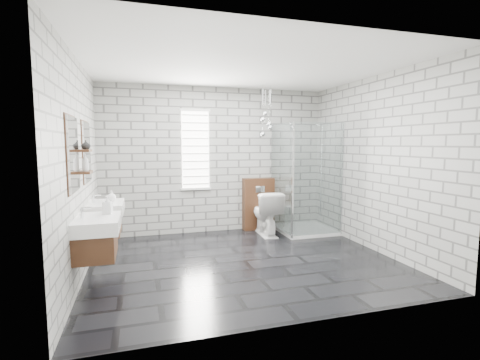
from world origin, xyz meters
name	(u,v)px	position (x,y,z in m)	size (l,w,h in m)	color
floor	(244,262)	(0.00, 0.00, -0.01)	(4.20, 3.60, 0.02)	black
ceiling	(245,65)	(0.00, 0.00, 2.71)	(4.20, 3.60, 0.02)	white
wall_back	(216,160)	(0.00, 1.81, 1.35)	(4.20, 0.02, 2.70)	#A6A6A1
wall_front	(304,179)	(0.00, -1.81, 1.35)	(4.20, 0.02, 2.70)	#A6A6A1
wall_left	(79,170)	(-2.11, 0.00, 1.35)	(0.02, 3.60, 2.70)	#A6A6A1
wall_right	(374,164)	(2.11, 0.00, 1.35)	(0.02, 3.60, 2.70)	#A6A6A1
vanity_left	(94,226)	(-1.91, -0.51, 0.76)	(0.47, 0.70, 1.57)	#482916
vanity_right	(103,209)	(-1.91, 0.51, 0.76)	(0.47, 0.70, 1.57)	#482916
shelf_lower	(85,172)	(-2.03, -0.05, 1.32)	(0.14, 0.30, 0.03)	#482916
shelf_upper	(84,151)	(-2.03, -0.05, 1.58)	(0.14, 0.30, 0.03)	#482916
window	(195,150)	(-0.40, 1.78, 1.55)	(0.56, 0.05, 1.48)	white
cistern_panel	(258,204)	(0.80, 1.70, 0.50)	(0.60, 0.20, 1.00)	#482916
flush_plate	(260,189)	(0.80, 1.60, 0.80)	(0.18, 0.01, 0.12)	silver
shower_enclosure	(303,206)	(1.50, 1.18, 0.50)	(1.00, 1.00, 2.03)	white
pendant_cluster	(266,123)	(0.82, 1.36, 2.03)	(0.26, 0.22, 0.91)	silver
toilet	(266,213)	(0.80, 1.27, 0.40)	(0.45, 0.79, 0.81)	white
soap_bottle_a	(107,205)	(-1.77, -0.33, 0.96)	(0.10, 0.10, 0.21)	#B2B2B2
soap_bottle_b	(111,196)	(-1.79, 0.57, 0.93)	(0.12, 0.12, 0.16)	#B2B2B2
soap_bottle_c	(85,162)	(-2.02, -0.09, 1.44)	(0.08, 0.08, 0.21)	#B2B2B2
vase	(86,145)	(-2.02, 0.02, 1.65)	(0.11, 0.11, 0.11)	#B2B2B2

